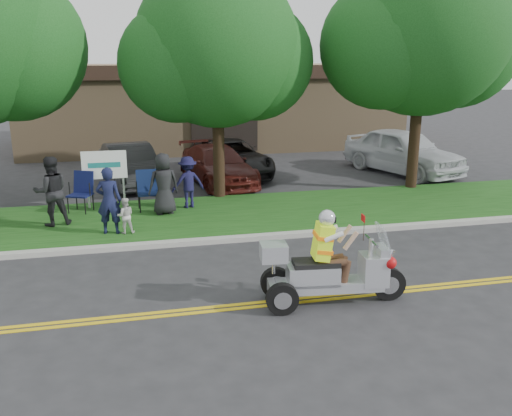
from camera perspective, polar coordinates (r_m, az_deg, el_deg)
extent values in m
plane|color=#28282B|center=(10.34, -0.17, -8.96)|extent=(120.00, 120.00, 0.00)
cube|color=gold|center=(9.83, 0.59, -10.29)|extent=(60.00, 0.10, 0.01)
cube|color=gold|center=(9.97, 0.37, -9.90)|extent=(60.00, 0.10, 0.01)
cube|color=#A8A89E|center=(13.11, -3.12, -3.33)|extent=(60.00, 0.25, 0.12)
cube|color=#164412|center=(15.14, -4.52, -0.79)|extent=(60.00, 4.00, 0.10)
cube|color=#9E7F5B|center=(28.57, -4.75, 10.83)|extent=(18.00, 8.00, 4.00)
cube|color=black|center=(24.49, -3.43, 14.08)|extent=(18.00, 0.30, 0.60)
sphere|color=#144615|center=(16.78, -24.38, 15.22)|extent=(4.05, 4.05, 4.05)
cylinder|color=#332114|center=(16.73, -3.98, 7.94)|extent=(0.36, 0.36, 4.20)
sphere|color=#144615|center=(16.59, -4.15, 16.71)|extent=(4.80, 4.80, 4.80)
sphere|color=#144615|center=(17.11, -0.17, 15.20)|extent=(3.60, 3.60, 3.60)
sphere|color=#144615|center=(16.25, -8.33, 14.77)|extent=(3.36, 3.36, 3.36)
cylinder|color=#332114|center=(18.65, 16.49, 9.00)|extent=(0.36, 0.36, 4.76)
sphere|color=#144615|center=(18.58, 17.20, 17.87)|extent=(5.60, 5.60, 5.60)
sphere|color=#144615|center=(19.54, 20.33, 15.96)|extent=(4.20, 4.20, 4.20)
sphere|color=#144615|center=(17.74, 13.28, 16.35)|extent=(3.92, 3.92, 3.92)
cylinder|color=silver|center=(16.28, -17.23, 1.52)|extent=(0.06, 0.06, 1.10)
cylinder|color=silver|center=(16.22, -13.71, 1.73)|extent=(0.06, 0.06, 1.10)
cube|color=white|center=(16.08, -15.68, 4.39)|extent=(1.25, 0.06, 0.80)
cylinder|color=black|center=(10.27, 13.79, -7.77)|extent=(0.62, 0.21, 0.61)
cylinder|color=black|center=(9.45, 2.78, -9.55)|extent=(0.58, 0.21, 0.57)
cylinder|color=black|center=(10.11, 2.10, -7.82)|extent=(0.58, 0.21, 0.57)
cube|color=silver|center=(9.93, 7.70, -8.01)|extent=(1.97, 0.67, 0.18)
cube|color=silver|center=(9.78, 6.00, -6.98)|extent=(0.96, 0.56, 0.36)
cube|color=black|center=(9.71, 6.33, -5.80)|extent=(0.85, 0.51, 0.10)
cube|color=silver|center=(10.05, 12.27, -6.31)|extent=(0.51, 0.53, 0.56)
cube|color=silver|center=(9.90, 13.24, -3.08)|extent=(0.24, 0.49, 0.50)
cube|color=silver|center=(9.49, 1.87, -4.66)|extent=(0.50, 0.47, 0.30)
sphere|color=#B20C0F|center=(9.94, 13.87, -5.53)|extent=(0.22, 0.22, 0.22)
cube|color=#B7E117|center=(9.59, 7.05, -3.50)|extent=(0.39, 0.44, 0.66)
sphere|color=silver|center=(9.48, 7.49, -1.05)|extent=(0.29, 0.29, 0.29)
cylinder|color=black|center=(15.93, -19.17, 0.27)|extent=(0.03, 0.03, 0.47)
cylinder|color=black|center=(15.68, -17.55, 0.18)|extent=(0.03, 0.03, 0.47)
cylinder|color=black|center=(16.32, -18.36, 0.70)|extent=(0.03, 0.03, 0.47)
cylinder|color=black|center=(16.08, -16.77, 0.62)|extent=(0.03, 0.03, 0.47)
cube|color=#0E1445|center=(15.94, -18.03, 1.30)|extent=(0.75, 0.73, 0.04)
cube|color=#0E1445|center=(16.09, -17.70, 2.62)|extent=(0.61, 0.40, 0.64)
cylinder|color=black|center=(15.45, -12.11, 0.35)|extent=(0.03, 0.03, 0.47)
cylinder|color=black|center=(15.49, -10.21, 0.49)|extent=(0.03, 0.03, 0.47)
cylinder|color=black|center=(15.91, -12.24, 0.77)|extent=(0.03, 0.03, 0.47)
cylinder|color=black|center=(15.95, -10.40, 0.91)|extent=(0.03, 0.03, 0.47)
cube|color=#0D1A40|center=(15.64, -11.29, 1.51)|extent=(0.62, 0.57, 0.04)
cube|color=#0D1A40|center=(15.82, -11.43, 2.85)|extent=(0.60, 0.21, 0.64)
imported|color=#15193A|center=(13.67, -15.23, 0.76)|extent=(0.66, 0.49, 1.66)
imported|color=black|center=(14.80, -20.74, 1.66)|extent=(1.02, 0.88, 1.80)
imported|color=#17153A|center=(15.69, -7.18, 2.72)|extent=(1.07, 0.77, 1.49)
imported|color=black|center=(15.10, -9.70, 2.53)|extent=(0.92, 0.69, 1.70)
imported|color=beige|center=(13.67, -13.62, -0.78)|extent=(0.46, 0.36, 0.90)
imported|color=#27272A|center=(19.38, -13.04, 4.44)|extent=(2.34, 4.50, 1.41)
imported|color=black|center=(20.54, -2.69, 5.30)|extent=(2.88, 5.04, 1.32)
imported|color=#4E1712|center=(19.19, -4.07, 4.53)|extent=(2.61, 4.75, 1.30)
imported|color=silver|center=(21.58, 15.19, 5.81)|extent=(3.56, 5.45, 1.72)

